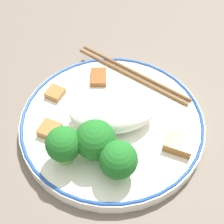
# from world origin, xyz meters

# --- Properties ---
(ground_plane) EXTENTS (3.00, 3.00, 0.00)m
(ground_plane) POSITION_xyz_m (0.00, 0.00, 0.00)
(ground_plane) COLOR #665B51
(plate) EXTENTS (0.26, 0.26, 0.02)m
(plate) POSITION_xyz_m (0.00, 0.00, 0.01)
(plate) COLOR white
(plate) RESTS_ON ground_plane
(rice_mound) EXTENTS (0.12, 0.07, 0.04)m
(rice_mound) POSITION_xyz_m (-0.00, -0.00, 0.04)
(rice_mound) COLOR white
(rice_mound) RESTS_ON plate
(broccoli_back_left) EXTENTS (0.05, 0.05, 0.06)m
(broccoli_back_left) POSITION_xyz_m (0.07, 0.06, 0.05)
(broccoli_back_left) COLOR #7FB756
(broccoli_back_left) RESTS_ON plate
(broccoli_back_center) EXTENTS (0.05, 0.05, 0.06)m
(broccoli_back_center) POSITION_xyz_m (0.03, 0.05, 0.05)
(broccoli_back_center) COLOR #7FB756
(broccoli_back_center) RESTS_ON plate
(broccoli_back_right) EXTENTS (0.05, 0.05, 0.05)m
(broccoli_back_right) POSITION_xyz_m (-0.00, 0.08, 0.05)
(broccoli_back_right) COLOR #7FB756
(broccoli_back_right) RESTS_ON plate
(meat_near_front) EXTENTS (0.04, 0.04, 0.01)m
(meat_near_front) POSITION_xyz_m (0.09, 0.01, 0.02)
(meat_near_front) COLOR #9E6633
(meat_near_front) RESTS_ON plate
(meat_near_left) EXTENTS (0.03, 0.04, 0.01)m
(meat_near_left) POSITION_xyz_m (0.01, -0.08, 0.02)
(meat_near_left) COLOR brown
(meat_near_left) RESTS_ON plate
(meat_near_right) EXTENTS (0.05, 0.04, 0.01)m
(meat_near_right) POSITION_xyz_m (-0.08, 0.05, 0.02)
(meat_near_right) COLOR #995B28
(meat_near_right) RESTS_ON plate
(meat_near_back) EXTENTS (0.03, 0.03, 0.01)m
(meat_near_back) POSITION_xyz_m (0.08, -0.06, 0.02)
(meat_near_back) COLOR #9E6633
(meat_near_back) RESTS_ON plate
(chopsticks) EXTENTS (0.16, 0.14, 0.01)m
(chopsticks) POSITION_xyz_m (-0.04, -0.09, 0.02)
(chopsticks) COLOR brown
(chopsticks) RESTS_ON plate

